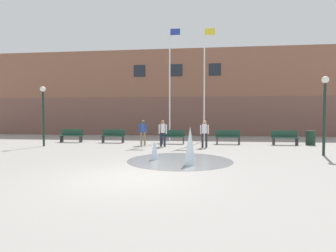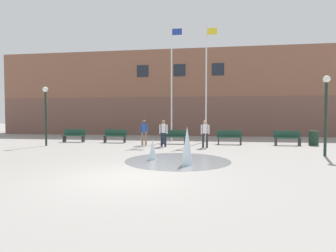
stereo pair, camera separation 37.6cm
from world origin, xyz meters
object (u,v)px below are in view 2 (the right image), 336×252
(lamp_post_left_lane, at_px, (46,107))
(trash_can, at_px, (314,138))
(park_bench_under_left_flagpole, at_px, (115,136))
(park_bench_center, at_px, (174,137))
(flagpole_right, at_px, (207,79))
(park_bench_left_of_flagpoles, at_px, (74,135))
(adult_watching, at_px, (144,130))
(teen_by_trashcan, at_px, (205,132))
(park_bench_far_right, at_px, (287,138))
(lamp_post_right_lane, at_px, (326,103))
(park_bench_near_trashcan, at_px, (229,137))
(flagpole_left, at_px, (172,79))
(adult_in_red, at_px, (163,131))

(lamp_post_left_lane, relative_size, trash_can, 4.03)
(park_bench_under_left_flagpole, height_order, park_bench_center, same)
(park_bench_under_left_flagpole, relative_size, lamp_post_left_lane, 0.44)
(flagpole_right, bearing_deg, park_bench_left_of_flagpoles, -169.94)
(adult_watching, height_order, teen_by_trashcan, same)
(park_bench_far_right, relative_size, lamp_post_right_lane, 0.44)
(teen_by_trashcan, distance_m, flagpole_right, 5.17)
(park_bench_near_trashcan, height_order, lamp_post_right_lane, lamp_post_right_lane)
(teen_by_trashcan, relative_size, flagpole_left, 0.19)
(teen_by_trashcan, relative_size, flagpole_right, 0.19)
(trash_can, bearing_deg, park_bench_far_right, -171.84)
(park_bench_under_left_flagpole, height_order, adult_in_red, adult_in_red)
(park_bench_under_left_flagpole, xyz_separation_m, lamp_post_right_lane, (11.60, -4.53, 1.94))
(park_bench_near_trashcan, distance_m, park_bench_far_right, 3.53)
(park_bench_far_right, height_order, trash_can, park_bench_far_right)
(park_bench_near_trashcan, bearing_deg, lamp_post_left_lane, -167.93)
(park_bench_far_right, bearing_deg, lamp_post_right_lane, -85.52)
(adult_in_red, relative_size, flagpole_left, 0.19)
(park_bench_under_left_flagpole, xyz_separation_m, trash_can, (12.90, 0.09, -0.03))
(park_bench_center, bearing_deg, flagpole_right, 40.79)
(lamp_post_right_lane, bearing_deg, park_bench_near_trashcan, 131.12)
(flagpole_left, distance_m, trash_can, 10.12)
(park_bench_under_left_flagpole, relative_size, teen_by_trashcan, 1.01)
(park_bench_left_of_flagpoles, relative_size, teen_by_trashcan, 1.01)
(park_bench_near_trashcan, xyz_separation_m, adult_watching, (-5.35, -1.30, 0.45))
(lamp_post_left_lane, distance_m, trash_can, 16.75)
(adult_watching, xyz_separation_m, teen_by_trashcan, (3.78, -0.75, 0.00))
(park_bench_left_of_flagpoles, relative_size, lamp_post_right_lane, 0.44)
(adult_watching, bearing_deg, adult_in_red, -109.03)
(teen_by_trashcan, height_order, flagpole_left, flagpole_left)
(park_bench_far_right, relative_size, teen_by_trashcan, 1.01)
(park_bench_near_trashcan, bearing_deg, park_bench_left_of_flagpoles, 179.65)
(flagpole_right, bearing_deg, park_bench_far_right, -19.44)
(adult_watching, bearing_deg, park_bench_center, -52.34)
(flagpole_left, bearing_deg, park_bench_center, -78.39)
(park_bench_left_of_flagpoles, relative_size, adult_in_red, 1.01)
(park_bench_left_of_flagpoles, relative_size, trash_can, 1.78)
(park_bench_near_trashcan, xyz_separation_m, adult_in_red, (-4.03, -1.86, 0.45))
(lamp_post_left_lane, xyz_separation_m, lamp_post_right_lane, (15.14, -2.03, 0.03))
(flagpole_right, xyz_separation_m, lamp_post_left_lane, (-9.79, -4.11, -2.09))
(park_bench_far_right, xyz_separation_m, adult_watching, (-8.88, -1.24, 0.45))
(adult_watching, distance_m, teen_by_trashcan, 3.85)
(lamp_post_left_lane, distance_m, lamp_post_right_lane, 15.27)
(park_bench_near_trashcan, bearing_deg, park_bench_center, -178.07)
(adult_watching, relative_size, lamp_post_right_lane, 0.43)
(adult_watching, xyz_separation_m, flagpole_left, (1.38, 3.01, 3.58))
(flagpole_left, xyz_separation_m, lamp_post_left_lane, (-7.29, -4.11, -2.12))
(lamp_post_left_lane, height_order, trash_can, lamp_post_left_lane)
(park_bench_near_trashcan, distance_m, lamp_post_right_lane, 6.21)
(lamp_post_right_lane, xyz_separation_m, trash_can, (1.30, 4.61, -1.97))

